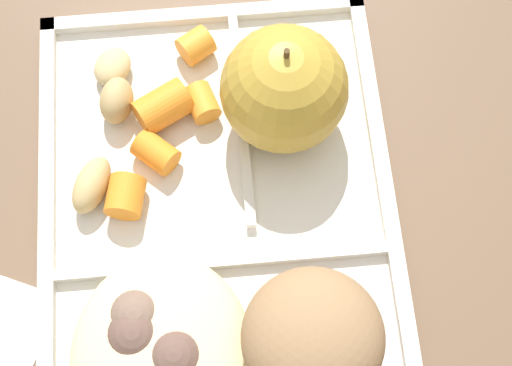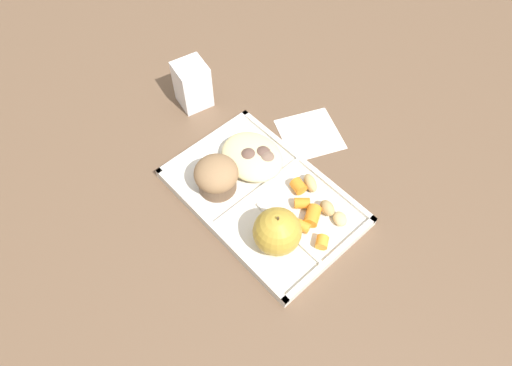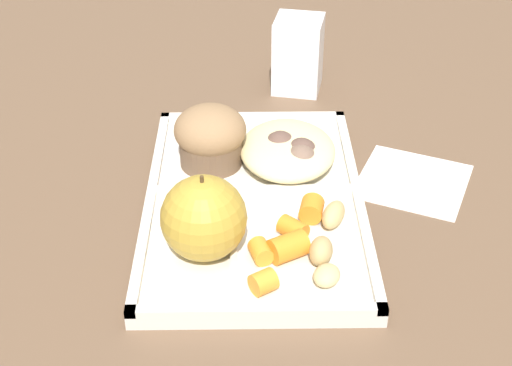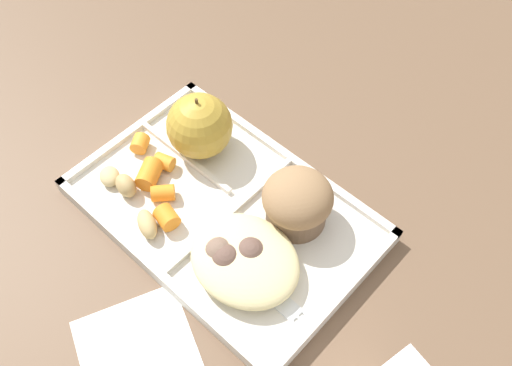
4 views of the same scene
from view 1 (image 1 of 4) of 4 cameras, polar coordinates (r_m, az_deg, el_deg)
ground at (r=0.52m, az=-2.47°, el=-4.94°), size 6.00×6.00×0.00m
lunch_tray at (r=0.52m, az=-2.49°, el=-4.64°), size 0.35×0.23×0.02m
green_apple at (r=0.51m, az=2.02°, el=6.68°), size 0.08×0.08×0.09m
bran_muffin at (r=0.46m, az=4.00°, el=-11.10°), size 0.08×0.08×0.07m
carrot_slice_center at (r=0.54m, az=-6.63°, el=5.40°), size 0.04×0.04×0.03m
carrot_slice_tilted at (r=0.54m, az=-3.86°, el=5.72°), size 0.03×0.03×0.02m
carrot_slice_large at (r=0.56m, az=-4.31°, el=9.71°), size 0.03×0.03×0.02m
carrot_slice_diagonal at (r=0.53m, az=-7.14°, el=2.17°), size 0.03×0.03×0.02m
carrot_slice_edge at (r=0.51m, az=-9.27°, el=-0.95°), size 0.03×0.03×0.02m
potato_chunk_wedge at (r=0.54m, az=-9.88°, el=5.80°), size 0.04×0.03×0.03m
potato_chunk_browned at (r=0.56m, az=-10.17°, el=8.12°), size 0.04×0.03×0.02m
potato_chunk_small at (r=0.52m, az=-11.61°, el=-0.14°), size 0.04×0.04×0.02m
egg_noodle_pile at (r=0.48m, az=-6.67°, el=-12.33°), size 0.13×0.11×0.03m
meatball_side at (r=0.48m, az=-8.54°, el=-10.81°), size 0.04×0.04×0.04m
meatball_front at (r=0.48m, az=-8.41°, el=-9.49°), size 0.04×0.04×0.04m
meatball_center at (r=0.48m, az=-5.68°, el=-12.30°), size 0.04×0.04×0.04m
meatball_back at (r=0.48m, az=-6.62°, el=-12.07°), size 0.03×0.03×0.03m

